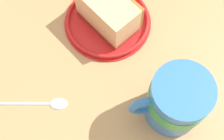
# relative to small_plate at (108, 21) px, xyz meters

# --- Properties ---
(ground_plane) EXTENTS (1.22, 1.22, 0.03)m
(ground_plane) POSITION_rel_small_plate_xyz_m (0.04, -0.01, -0.02)
(ground_plane) COLOR tan
(small_plate) EXTENTS (0.16, 0.16, 0.01)m
(small_plate) POSITION_rel_small_plate_xyz_m (0.00, 0.00, 0.00)
(small_plate) COLOR red
(small_plate) RESTS_ON ground_plane
(cake_slice) EXTENTS (0.09, 0.12, 0.06)m
(cake_slice) POSITION_rel_small_plate_xyz_m (0.00, 0.00, 0.03)
(cake_slice) COLOR #9E662D
(cake_slice) RESTS_ON small_plate
(tea_mug) EXTENTS (0.12, 0.09, 0.10)m
(tea_mug) POSITION_rel_small_plate_xyz_m (0.03, -0.19, 0.05)
(tea_mug) COLOR #3372BF
(tea_mug) RESTS_ON ground_plane
(teaspoon) EXTENTS (0.12, 0.06, 0.01)m
(teaspoon) POSITION_rel_small_plate_xyz_m (-0.16, -0.10, -0.00)
(teaspoon) COLOR silver
(teaspoon) RESTS_ON ground_plane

